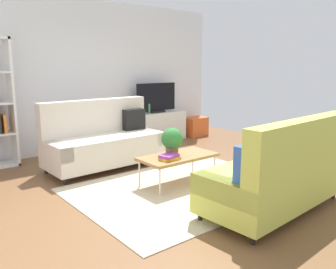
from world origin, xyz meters
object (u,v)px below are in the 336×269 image
object	(u,v)px
couch_beige	(104,141)
bottle_0	(149,109)
coffee_table	(178,157)
tv	(156,98)
potted_plant	(172,140)
vase_1	(140,109)
storage_trunk	(195,126)
table_book_0	(169,159)
couch_green	(279,174)
tv_console	(156,127)
vase_0	(132,111)

from	to	relation	value
couch_beige	bottle_0	distance (m)	2.00
couch_beige	coffee_table	bearing A→B (deg)	103.51
tv	potted_plant	xyz separation A→B (m)	(-1.58, -2.46, -0.31)
coffee_table	tv	bearing A→B (deg)	59.05
vase_1	bottle_0	xyz separation A→B (m)	(0.18, -0.09, 0.01)
storage_trunk	table_book_0	bearing A→B (deg)	-138.51
potted_plant	bottle_0	xyz separation A→B (m)	(1.37, 2.44, 0.10)
potted_plant	storage_trunk	bearing A→B (deg)	41.60
coffee_table	table_book_0	xyz separation A→B (m)	(-0.24, -0.10, 0.04)
couch_green	storage_trunk	size ratio (longest dim) A/B	3.74
coffee_table	tv	world-z (taller)	tv
couch_green	storage_trunk	world-z (taller)	couch_green
coffee_table	table_book_0	world-z (taller)	table_book_0
tv_console	vase_1	xyz separation A→B (m)	(-0.39, 0.05, 0.42)
couch_green	tv	bearing A→B (deg)	69.66
coffee_table	bottle_0	xyz separation A→B (m)	(1.28, 2.47, 0.35)
potted_plant	bottle_0	distance (m)	2.80
tv	potted_plant	distance (m)	2.94
couch_beige	table_book_0	size ratio (longest dim) A/B	8.02
vase_0	bottle_0	distance (m)	0.38
table_book_0	coffee_table	bearing A→B (deg)	21.98
tv	vase_0	distance (m)	0.63
storage_trunk	table_book_0	xyz separation A→B (m)	(-2.84, -2.51, 0.22)
couch_green	potted_plant	xyz separation A→B (m)	(-0.37, 1.45, 0.20)
storage_trunk	vase_0	distance (m)	1.76
vase_0	bottle_0	bearing A→B (deg)	-13.62
couch_green	table_book_0	size ratio (longest dim) A/B	8.10
couch_green	bottle_0	xyz separation A→B (m)	(1.00, 3.89, 0.30)
couch_green	storage_trunk	bearing A→B (deg)	55.76
storage_trunk	vase_0	world-z (taller)	vase_0
vase_0	tv	bearing A→B (deg)	-6.88
vase_1	couch_beige	bearing A→B (deg)	-142.65
tv_console	potted_plant	distance (m)	2.96
tv_console	couch_beige	bearing A→B (deg)	-149.93
potted_plant	coffee_table	bearing A→B (deg)	-19.26
tv	storage_trunk	distance (m)	1.32
couch_green	coffee_table	world-z (taller)	couch_green
coffee_table	vase_1	distance (m)	2.81
vase_1	tv	bearing A→B (deg)	-10.20
couch_beige	potted_plant	xyz separation A→B (m)	(0.30, -1.39, 0.20)
vase_1	bottle_0	bearing A→B (deg)	-26.53
coffee_table	tv_console	distance (m)	2.92
couch_green	tv_console	world-z (taller)	couch_green
table_book_0	vase_1	bearing A→B (deg)	63.12
couch_green	vase_1	xyz separation A→B (m)	(0.82, 3.98, 0.29)
storage_trunk	couch_green	bearing A→B (deg)	-121.04
coffee_table	bottle_0	world-z (taller)	bottle_0
couch_green	vase_0	bearing A→B (deg)	77.86
couch_beige	tv_console	size ratio (longest dim) A/B	1.38
couch_beige	table_book_0	bearing A→B (deg)	93.68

